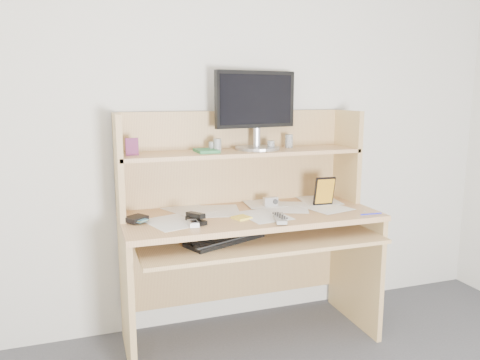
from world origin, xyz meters
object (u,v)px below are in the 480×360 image
object	(u,v)px
game_case	(324,191)
monitor	(256,108)
keyboard	(225,239)
desk	(246,219)
tv_remote	(280,218)

from	to	relation	value
game_case	monitor	world-z (taller)	monitor
game_case	keyboard	bearing A→B (deg)	-163.49
desk	monitor	world-z (taller)	monitor
tv_remote	game_case	distance (m)	0.44
tv_remote	game_case	size ratio (longest dim) A/B	1.11
game_case	monitor	bearing A→B (deg)	155.87
desk	keyboard	distance (m)	0.30
tv_remote	game_case	xyz separation A→B (m)	(0.37, 0.21, 0.08)
keyboard	game_case	xyz separation A→B (m)	(0.65, 0.16, 0.18)
tv_remote	monitor	distance (m)	0.68
tv_remote	desk	bearing A→B (deg)	124.03
desk	monitor	xyz separation A→B (m)	(0.10, 0.12, 0.63)
keyboard	monitor	size ratio (longest dim) A/B	0.88
keyboard	game_case	bearing A→B (deg)	-9.59
keyboard	game_case	distance (m)	0.70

